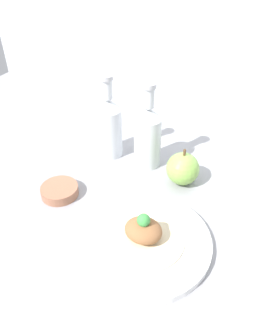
{
  "coord_description": "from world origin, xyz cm",
  "views": [
    {
      "loc": [
        25.25,
        -56.89,
        56.51
      ],
      "look_at": [
        -1.34,
        -0.01,
        8.57
      ],
      "focal_mm": 35.0,
      "sensor_mm": 36.0,
      "label": 1
    }
  ],
  "objects_px": {
    "cider_bottle_left": "(109,125)",
    "plate": "(143,240)",
    "plated_food": "(143,232)",
    "dipping_bowl": "(60,191)",
    "apple": "(183,169)",
    "cider_bottle_right": "(148,134)"
  },
  "relations": [
    {
      "from": "cider_bottle_left",
      "to": "plate",
      "type": "bearing_deg",
      "value": -50.1
    },
    {
      "from": "plated_food",
      "to": "dipping_bowl",
      "type": "xyz_separation_m",
      "value": [
        -0.26,
        0.06,
        -0.02
      ]
    },
    {
      "from": "plate",
      "to": "dipping_bowl",
      "type": "bearing_deg",
      "value": 167.59
    },
    {
      "from": "plate",
      "to": "dipping_bowl",
      "type": "relative_size",
      "value": 3.11
    },
    {
      "from": "plated_food",
      "to": "cider_bottle_left",
      "type": "xyz_separation_m",
      "value": [
        -0.23,
        0.27,
        0.06
      ]
    },
    {
      "from": "plate",
      "to": "dipping_bowl",
      "type": "height_order",
      "value": "dipping_bowl"
    },
    {
      "from": "apple",
      "to": "plate",
      "type": "bearing_deg",
      "value": -91.81
    },
    {
      "from": "cider_bottle_left",
      "to": "apple",
      "type": "height_order",
      "value": "cider_bottle_left"
    },
    {
      "from": "plated_food",
      "to": "dipping_bowl",
      "type": "relative_size",
      "value": 1.89
    },
    {
      "from": "plate",
      "to": "apple",
      "type": "height_order",
      "value": "apple"
    },
    {
      "from": "cider_bottle_left",
      "to": "cider_bottle_right",
      "type": "xyz_separation_m",
      "value": [
        0.12,
        0.0,
        0.0
      ]
    },
    {
      "from": "plated_food",
      "to": "apple",
      "type": "xyz_separation_m",
      "value": [
        0.01,
        0.24,
        0.01
      ]
    },
    {
      "from": "apple",
      "to": "dipping_bowl",
      "type": "distance_m",
      "value": 0.32
    },
    {
      "from": "cider_bottle_right",
      "to": "apple",
      "type": "bearing_deg",
      "value": -17.35
    },
    {
      "from": "cider_bottle_left",
      "to": "dipping_bowl",
      "type": "distance_m",
      "value": 0.24
    },
    {
      "from": "plate",
      "to": "cider_bottle_right",
      "type": "xyz_separation_m",
      "value": [
        -0.11,
        0.27,
        0.09
      ]
    },
    {
      "from": "cider_bottle_right",
      "to": "plate",
      "type": "bearing_deg",
      "value": -68.25
    },
    {
      "from": "plated_food",
      "to": "cider_bottle_right",
      "type": "relative_size",
      "value": 0.73
    },
    {
      "from": "plated_food",
      "to": "cider_bottle_left",
      "type": "relative_size",
      "value": 0.73
    },
    {
      "from": "cider_bottle_right",
      "to": "dipping_bowl",
      "type": "height_order",
      "value": "cider_bottle_right"
    },
    {
      "from": "cider_bottle_right",
      "to": "apple",
      "type": "height_order",
      "value": "cider_bottle_right"
    },
    {
      "from": "cider_bottle_left",
      "to": "cider_bottle_right",
      "type": "bearing_deg",
      "value": 0.0
    }
  ]
}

